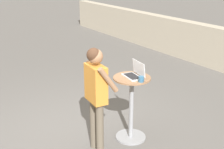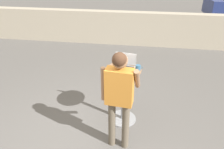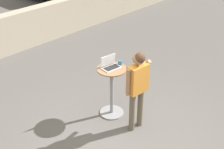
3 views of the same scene
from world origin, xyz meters
name	(u,v)px [view 3 (image 3 of 3)]	position (x,y,z in m)	size (l,w,h in m)	color
ground_plane	(120,144)	(0.00, 0.00, 0.00)	(50.00, 50.00, 0.00)	#5B5956
cafe_table	(112,89)	(0.56, 0.75, 0.59)	(0.58, 0.58, 1.05)	gray
laptop	(110,65)	(0.57, 0.79, 1.11)	(0.38, 0.28, 0.24)	silver
coffee_mug	(120,63)	(0.79, 0.74, 1.09)	(0.11, 0.08, 0.08)	#336084
standing_person	(137,82)	(0.56, 0.11, 1.01)	(0.55, 0.34, 1.61)	brown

